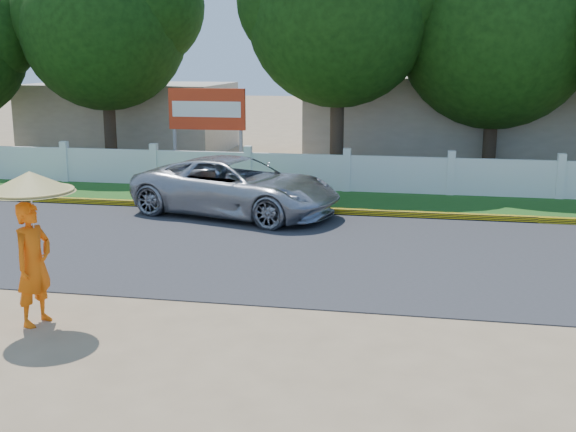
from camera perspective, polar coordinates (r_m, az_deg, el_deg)
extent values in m
plane|color=#9E8460|center=(10.83, -2.03, -9.03)|extent=(120.00, 120.00, 0.00)
cube|color=#38383A|center=(15.02, 1.80, -2.75)|extent=(60.00, 7.00, 0.02)
cube|color=#2D601E|center=(20.08, 4.18, 1.19)|extent=(60.00, 3.50, 0.03)
cube|color=yellow|center=(18.41, 3.56, 0.36)|extent=(40.00, 0.18, 0.16)
cube|color=silver|center=(21.40, 4.67, 3.36)|extent=(40.00, 0.10, 1.10)
cube|color=#B7AD99|center=(27.91, 12.46, 7.45)|extent=(10.00, 6.00, 3.20)
cube|color=#B7AD99|center=(31.41, -12.25, 7.65)|extent=(8.00, 5.00, 2.80)
imported|color=#A2A3AA|center=(18.25, -4.09, 2.33)|extent=(5.75, 3.76, 1.47)
imported|color=#E85E0C|center=(11.45, -19.47, -3.58)|extent=(0.59, 0.77, 1.88)
cylinder|color=#97969B|center=(11.25, -19.52, -0.05)|extent=(0.03, 0.03, 1.22)
cone|color=tan|center=(11.16, -19.72, 2.56)|extent=(1.29, 1.29, 0.31)
cylinder|color=gray|center=(23.68, -8.91, 5.25)|extent=(0.12, 0.12, 2.00)
cylinder|color=gray|center=(23.04, -3.73, 5.17)|extent=(0.12, 0.12, 2.00)
cube|color=red|center=(23.20, -6.43, 8.40)|extent=(2.50, 0.12, 1.30)
cube|color=silver|center=(23.15, -6.47, 8.39)|extent=(2.25, 0.02, 0.49)
cylinder|color=#473828|center=(24.49, 15.69, 6.37)|extent=(0.44, 0.44, 3.02)
sphere|color=#19430F|center=(24.37, 16.15, 13.90)|extent=(6.21, 6.21, 6.21)
cylinder|color=#473828|center=(27.34, -13.91, 7.40)|extent=(0.44, 0.44, 3.31)
sphere|color=#19430F|center=(27.26, -14.29, 14.26)|extent=(5.88, 5.88, 5.88)
cylinder|color=#473828|center=(23.32, 3.89, 7.25)|extent=(0.44, 0.44, 3.61)
sphere|color=#19430F|center=(23.25, 4.02, 15.57)|extent=(5.72, 5.72, 5.72)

